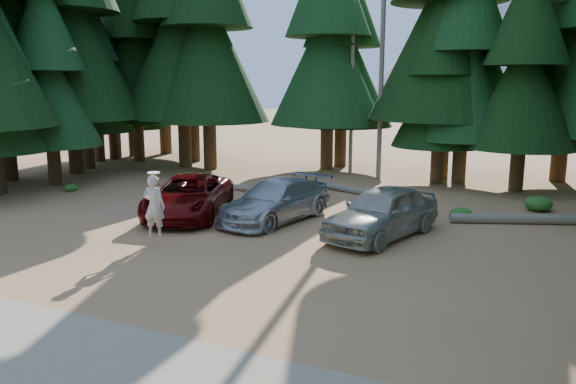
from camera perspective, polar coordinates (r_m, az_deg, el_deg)
name	(u,v)px	position (r m, az deg, el deg)	size (l,w,h in m)	color
ground	(213,255)	(16.26, -7.60, -6.37)	(160.00, 160.00, 0.00)	olive
gravel_strip	(23,353)	(11.68, -25.33, -14.58)	(26.00, 3.50, 0.01)	gray
forest_belt_north	(366,176)	(29.70, 7.91, 1.60)	(36.00, 7.00, 22.00)	black
snag_front	(382,58)	(28.63, 9.52, 13.26)	(0.24, 0.24, 12.00)	slate
snag_back	(352,79)	(30.62, 6.53, 11.31)	(0.20, 0.20, 10.00)	slate
mountain_peak	(481,34)	(102.22, 18.99, 14.95)	(48.00, 50.00, 28.00)	#93969B
red_pickup	(189,196)	(20.88, -10.05, -0.43)	(2.47, 5.35, 1.49)	#590708
silver_minivan_center	(276,201)	(19.91, -1.25, -0.88)	(2.02, 4.98, 1.44)	#AAADB3
silver_minivan_right	(382,212)	(18.03, 9.55, -2.01)	(1.92, 4.77, 1.63)	#A6A393
frisbee_player	(154,206)	(17.32, -13.44, -1.38)	(0.75, 0.54, 1.98)	beige
log_left	(268,192)	(24.54, -2.00, 0.03)	(0.29, 0.29, 4.00)	slate
log_mid	(343,188)	(25.37, 5.61, 0.36)	(0.29, 0.29, 3.55)	slate
log_right	(528,219)	(21.25, 23.22, -2.55)	(0.34, 0.34, 5.36)	slate
shrub_far_left	(188,179)	(27.00, -10.11, 1.28)	(1.19, 1.19, 0.65)	#20641E
shrub_left	(282,191)	(24.13, -0.60, 0.13)	(0.95, 0.95, 0.52)	#20641E
shrub_center_left	(287,193)	(23.46, -0.07, -0.11)	(1.07, 1.07, 0.59)	#20641E
shrub_center_right	(310,187)	(24.75, 2.29, 0.51)	(1.13, 1.13, 0.62)	#20641E
shrub_right	(461,214)	(20.91, 17.20, -2.18)	(0.84, 0.84, 0.46)	#20641E
shrub_far_right	(538,204)	(23.55, 24.09, -1.08)	(1.02, 1.02, 0.56)	#20641E
shrub_edge_west	(71,187)	(27.20, -21.17, 0.43)	(0.62, 0.62, 0.34)	#20641E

